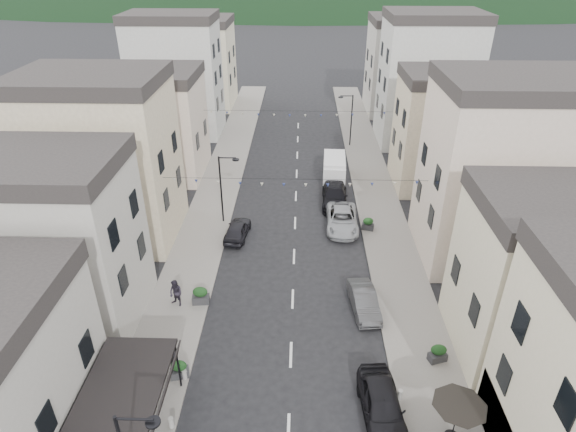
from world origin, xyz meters
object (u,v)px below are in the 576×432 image
parked_car_b (364,301)px  parked_car_d (335,196)px  parked_car_a (382,405)px  parked_car_c (342,219)px  delivery_van (334,169)px  parked_car_e (237,230)px  pedestrian_b (176,293)px  pedestrian_a (174,358)px

parked_car_b → parked_car_d: parked_car_d is taller
parked_car_a → parked_car_c: parked_car_a is taller
parked_car_c → delivery_van: delivery_van is taller
parked_car_d → parked_car_e: parked_car_d is taller
parked_car_a → pedestrian_b: bearing=142.4°
delivery_van → pedestrian_a: size_ratio=3.56×
parked_car_a → delivery_van: (-0.87, 27.64, 0.41)m
parked_car_a → pedestrian_a: bearing=162.2°
parked_car_e → pedestrian_b: size_ratio=2.13×
pedestrian_a → parked_car_a: bearing=-10.2°
parked_car_b → delivery_van: size_ratio=0.78×
parked_car_b → pedestrian_a: (-11.01, -5.39, 0.18)m
parked_car_e → pedestrian_b: bearing=77.6°
pedestrian_b → parked_car_a: bearing=-5.9°
parked_car_d → pedestrian_b: (-11.02, -14.60, 0.27)m
parked_car_c → parked_car_d: bearing=96.8°
parked_car_c → parked_car_d: 4.26m
parked_car_c → pedestrian_a: (-10.31, -15.72, 0.12)m
parked_car_a → pedestrian_b: (-12.11, 8.08, 0.23)m
parked_car_d → parked_car_e: bearing=-141.4°
parked_car_a → pedestrian_a: 11.34m
parked_car_e → delivery_van: (8.33, 10.96, 0.56)m
parked_car_d → parked_car_b: bearing=-83.6°
parked_car_a → pedestrian_a: size_ratio=3.24×
parked_car_b → pedestrian_a: bearing=-160.5°
parked_car_d → pedestrian_b: pedestrian_b is taller
delivery_van → parked_car_a: bearing=-85.1°
parked_car_c → parked_car_e: bearing=-166.5°
parked_car_b → parked_car_e: bearing=130.5°
parked_car_e → parked_car_c: bearing=-162.0°
parked_car_b → parked_car_d: (-1.08, 14.57, 0.11)m
pedestrian_a → parked_car_d: bearing=67.2°
parked_car_e → delivery_van: bearing=-120.9°
pedestrian_a → parked_car_b: bearing=29.7°
parked_car_d → pedestrian_b: size_ratio=2.90×
parked_car_c → parked_car_e: size_ratio=1.36×
parked_car_d → delivery_van: bearing=89.7°
parked_car_b → delivery_van: 19.55m
parked_car_b → delivery_van: bearing=86.0°
parked_car_c → pedestrian_a: 18.80m
parked_car_d → pedestrian_a: (-9.93, -19.96, 0.08)m
parked_car_d → parked_car_e: size_ratio=1.36×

